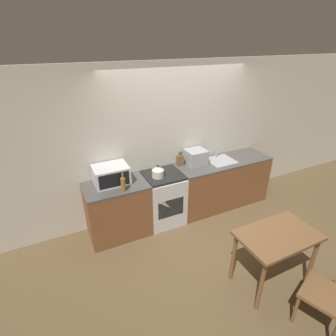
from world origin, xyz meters
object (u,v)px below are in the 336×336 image
object	(u,v)px
stove_range	(163,198)
microwave	(111,175)
dining_table	(277,241)
bottle	(123,184)
kettle	(158,172)
toaster_oven	(196,157)

from	to	relation	value
stove_range	microwave	distance (m)	1.01
dining_table	microwave	bearing A→B (deg)	129.02
microwave	bottle	size ratio (longest dim) A/B	1.78
stove_range	microwave	xyz separation A→B (m)	(-0.82, 0.09, 0.59)
stove_range	kettle	size ratio (longest dim) A/B	4.25
kettle	toaster_oven	distance (m)	0.82
kettle	dining_table	world-z (taller)	kettle
stove_range	dining_table	bearing A→B (deg)	-68.46
bottle	dining_table	distance (m)	2.15
stove_range	dining_table	world-z (taller)	stove_range
dining_table	toaster_oven	bearing A→B (deg)	90.21
toaster_oven	dining_table	world-z (taller)	toaster_oven
stove_range	bottle	bearing A→B (deg)	-163.49
bottle	dining_table	size ratio (longest dim) A/B	0.30
kettle	toaster_oven	world-z (taller)	toaster_oven
toaster_oven	dining_table	distance (m)	1.95
kettle	bottle	size ratio (longest dim) A/B	0.74
kettle	bottle	distance (m)	0.64
kettle	toaster_oven	bearing A→B (deg)	12.27
toaster_oven	dining_table	bearing A→B (deg)	-89.79
dining_table	bottle	bearing A→B (deg)	132.22
stove_range	bottle	size ratio (longest dim) A/B	3.12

